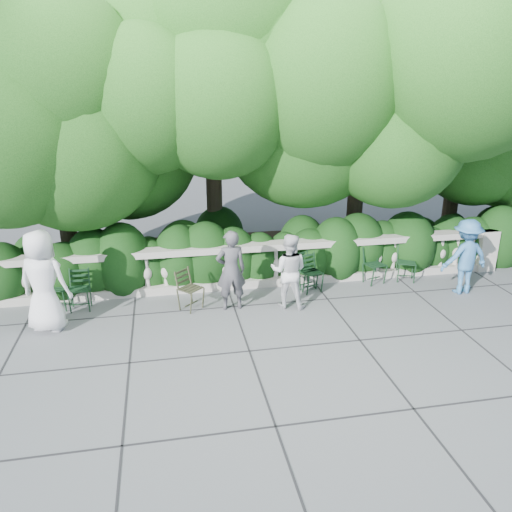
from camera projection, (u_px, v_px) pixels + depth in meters
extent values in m
plane|color=#55575D|center=(266.00, 322.00, 9.54)|extent=(90.00, 90.00, 0.00)
cube|color=#9E998E|center=(249.00, 282.00, 11.17)|extent=(12.00, 0.32, 0.18)
cube|color=#9E998E|center=(249.00, 247.00, 10.89)|extent=(12.00, 0.36, 0.14)
cube|color=#9E998E|center=(484.00, 250.00, 12.06)|extent=(0.44, 0.44, 1.00)
cylinder|color=#3F3023|center=(67.00, 216.00, 11.51)|extent=(0.40, 0.40, 2.80)
ellipsoid|color=#143D10|center=(49.00, 115.00, 10.34)|extent=(5.28, 5.28, 3.96)
cylinder|color=#3F3023|center=(214.00, 192.00, 12.58)|extent=(0.40, 0.40, 3.40)
ellipsoid|color=#143D10|center=(213.00, 77.00, 11.18)|extent=(6.24, 6.24, 4.68)
cylinder|color=#3F3023|center=(355.00, 200.00, 12.62)|extent=(0.40, 0.40, 3.00)
ellipsoid|color=#143D10|center=(370.00, 101.00, 11.39)|extent=(5.52, 5.52, 4.14)
cylinder|color=#3F3023|center=(451.00, 198.00, 13.68)|extent=(0.40, 0.40, 2.60)
ellipsoid|color=#143D10|center=(471.00, 121.00, 12.61)|extent=(4.80, 4.80, 3.60)
imported|color=white|center=(43.00, 281.00, 8.98)|extent=(1.09, 0.90, 1.91)
imported|color=#45444A|center=(231.00, 270.00, 9.87)|extent=(0.62, 0.43, 1.64)
imported|color=silver|center=(289.00, 271.00, 9.98)|extent=(0.91, 0.82, 1.54)
imported|color=teal|center=(465.00, 257.00, 10.63)|extent=(1.10, 0.68, 1.64)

